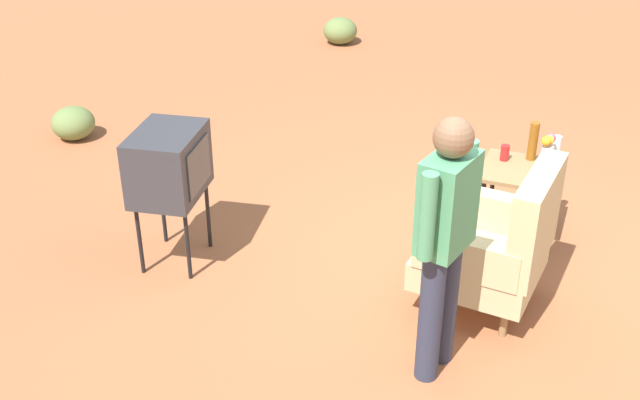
{
  "coord_description": "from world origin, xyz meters",
  "views": [
    {
      "loc": [
        4.73,
        0.69,
        3.2
      ],
      "look_at": [
        0.42,
        -1.02,
        0.65
      ],
      "focal_mm": 43.99,
      "sensor_mm": 36.0,
      "label": 1
    }
  ],
  "objects_px": {
    "soda_can_red": "(505,153)",
    "side_table": "(519,179)",
    "bottle_short_clear": "(556,148)",
    "tv_on_stand": "(169,165)",
    "bottle_tall_amber": "(533,141)",
    "soda_can_blue": "(549,170)",
    "person_standing": "(445,235)",
    "armchair": "(497,244)",
    "flower_vase": "(547,150)"
  },
  "relations": [
    {
      "from": "bottle_tall_amber",
      "to": "flower_vase",
      "type": "xyz_separation_m",
      "value": [
        0.11,
        0.12,
        -0.0
      ]
    },
    {
      "from": "side_table",
      "to": "bottle_tall_amber",
      "type": "xyz_separation_m",
      "value": [
        -0.19,
        0.04,
        0.24
      ]
    },
    {
      "from": "side_table",
      "to": "tv_on_stand",
      "type": "height_order",
      "value": "tv_on_stand"
    },
    {
      "from": "side_table",
      "to": "flower_vase",
      "type": "relative_size",
      "value": 2.26
    },
    {
      "from": "soda_can_red",
      "to": "bottle_tall_amber",
      "type": "relative_size",
      "value": 0.41
    },
    {
      "from": "side_table",
      "to": "flower_vase",
      "type": "height_order",
      "value": "flower_vase"
    },
    {
      "from": "bottle_short_clear",
      "to": "tv_on_stand",
      "type": "bearing_deg",
      "value": -59.35
    },
    {
      "from": "person_standing",
      "to": "flower_vase",
      "type": "xyz_separation_m",
      "value": [
        -1.78,
        0.35,
        -0.19
      ]
    },
    {
      "from": "armchair",
      "to": "soda_can_blue",
      "type": "relative_size",
      "value": 8.69
    },
    {
      "from": "side_table",
      "to": "tv_on_stand",
      "type": "bearing_deg",
      "value": -61.49
    },
    {
      "from": "armchair",
      "to": "soda_can_red",
      "type": "bearing_deg",
      "value": -171.7
    },
    {
      "from": "armchair",
      "to": "bottle_tall_amber",
      "type": "bearing_deg",
      "value": 178.48
    },
    {
      "from": "bottle_short_clear",
      "to": "flower_vase",
      "type": "height_order",
      "value": "flower_vase"
    },
    {
      "from": "side_table",
      "to": "person_standing",
      "type": "height_order",
      "value": "person_standing"
    },
    {
      "from": "tv_on_stand",
      "to": "person_standing",
      "type": "xyz_separation_m",
      "value": [
        0.47,
        2.07,
        0.16
      ]
    },
    {
      "from": "armchair",
      "to": "person_standing",
      "type": "height_order",
      "value": "person_standing"
    },
    {
      "from": "soda_can_red",
      "to": "flower_vase",
      "type": "bearing_deg",
      "value": 85.6
    },
    {
      "from": "person_standing",
      "to": "bottle_tall_amber",
      "type": "bearing_deg",
      "value": 173.02
    },
    {
      "from": "bottle_tall_amber",
      "to": "soda_can_blue",
      "type": "relative_size",
      "value": 2.46
    },
    {
      "from": "tv_on_stand",
      "to": "soda_can_red",
      "type": "relative_size",
      "value": 8.44
    },
    {
      "from": "side_table",
      "to": "bottle_short_clear",
      "type": "height_order",
      "value": "bottle_short_clear"
    },
    {
      "from": "armchair",
      "to": "tv_on_stand",
      "type": "xyz_separation_m",
      "value": [
        0.27,
        -2.27,
        0.28
      ]
    },
    {
      "from": "bottle_tall_amber",
      "to": "soda_can_blue",
      "type": "xyz_separation_m",
      "value": [
        0.27,
        0.16,
        -0.09
      ]
    },
    {
      "from": "flower_vase",
      "to": "tv_on_stand",
      "type": "bearing_deg",
      "value": -61.63
    },
    {
      "from": "armchair",
      "to": "bottle_short_clear",
      "type": "relative_size",
      "value": 5.3
    },
    {
      "from": "soda_can_red",
      "to": "side_table",
      "type": "bearing_deg",
      "value": 54.28
    },
    {
      "from": "bottle_short_clear",
      "to": "soda_can_blue",
      "type": "xyz_separation_m",
      "value": [
        0.31,
        -0.01,
        -0.04
      ]
    },
    {
      "from": "person_standing",
      "to": "soda_can_blue",
      "type": "xyz_separation_m",
      "value": [
        -1.63,
        0.4,
        -0.28
      ]
    },
    {
      "from": "side_table",
      "to": "bottle_short_clear",
      "type": "xyz_separation_m",
      "value": [
        -0.24,
        0.21,
        0.19
      ]
    },
    {
      "from": "tv_on_stand",
      "to": "person_standing",
      "type": "bearing_deg",
      "value": 77.23
    },
    {
      "from": "soda_can_red",
      "to": "bottle_short_clear",
      "type": "relative_size",
      "value": 0.61
    },
    {
      "from": "bottle_short_clear",
      "to": "soda_can_blue",
      "type": "bearing_deg",
      "value": -1.5
    },
    {
      "from": "tv_on_stand",
      "to": "flower_vase",
      "type": "bearing_deg",
      "value": 118.37
    },
    {
      "from": "person_standing",
      "to": "soda_can_red",
      "type": "height_order",
      "value": "person_standing"
    },
    {
      "from": "armchair",
      "to": "tv_on_stand",
      "type": "relative_size",
      "value": 1.03
    },
    {
      "from": "soda_can_red",
      "to": "bottle_short_clear",
      "type": "distance_m",
      "value": 0.39
    },
    {
      "from": "soda_can_red",
      "to": "bottle_tall_amber",
      "type": "bearing_deg",
      "value": 115.63
    },
    {
      "from": "armchair",
      "to": "flower_vase",
      "type": "height_order",
      "value": "armchair"
    },
    {
      "from": "person_standing",
      "to": "bottle_tall_amber",
      "type": "distance_m",
      "value": 1.92
    },
    {
      "from": "tv_on_stand",
      "to": "bottle_tall_amber",
      "type": "xyz_separation_m",
      "value": [
        -1.42,
        2.3,
        -0.03
      ]
    },
    {
      "from": "tv_on_stand",
      "to": "bottle_short_clear",
      "type": "bearing_deg",
      "value": 120.65
    },
    {
      "from": "person_standing",
      "to": "bottle_tall_amber",
      "type": "relative_size",
      "value": 5.47
    },
    {
      "from": "person_standing",
      "to": "bottle_short_clear",
      "type": "relative_size",
      "value": 8.2
    },
    {
      "from": "soda_can_red",
      "to": "flower_vase",
      "type": "relative_size",
      "value": 0.46
    },
    {
      "from": "soda_can_red",
      "to": "bottle_short_clear",
      "type": "xyz_separation_m",
      "value": [
        -0.13,
        0.36,
        0.04
      ]
    },
    {
      "from": "bottle_tall_amber",
      "to": "soda_can_blue",
      "type": "distance_m",
      "value": 0.33
    },
    {
      "from": "side_table",
      "to": "soda_can_blue",
      "type": "distance_m",
      "value": 0.26
    },
    {
      "from": "soda_can_blue",
      "to": "flower_vase",
      "type": "bearing_deg",
      "value": -164.14
    },
    {
      "from": "tv_on_stand",
      "to": "bottle_short_clear",
      "type": "height_order",
      "value": "tv_on_stand"
    },
    {
      "from": "person_standing",
      "to": "bottle_tall_amber",
      "type": "height_order",
      "value": "person_standing"
    }
  ]
}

